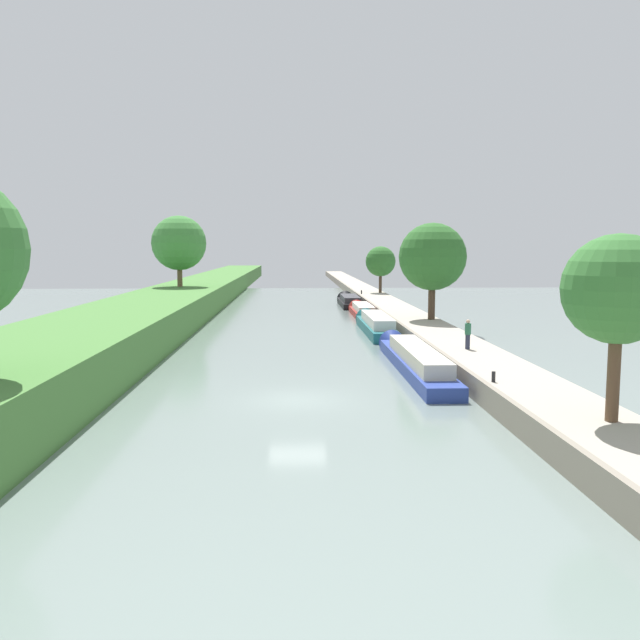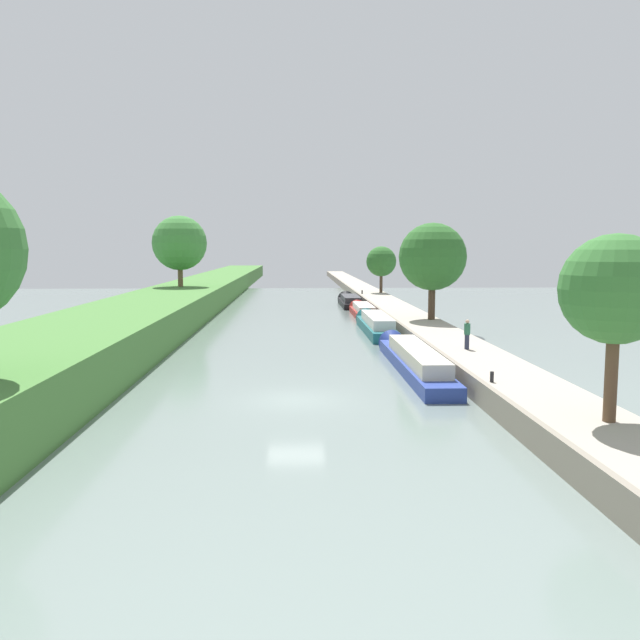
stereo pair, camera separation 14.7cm
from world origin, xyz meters
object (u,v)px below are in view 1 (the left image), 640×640
at_px(narrowboat_red, 362,311).
at_px(mooring_bollard_far, 361,292).
at_px(narrowboat_teal, 375,324).
at_px(narrowboat_blue, 414,359).
at_px(mooring_bollard_near, 493,377).
at_px(narrowboat_black, 349,301).
at_px(person_walking, 468,334).

bearing_deg(narrowboat_red, mooring_bollard_far, 84.15).
bearing_deg(narrowboat_teal, narrowboat_blue, -89.68).
height_order(narrowboat_blue, narrowboat_red, narrowboat_blue).
distance_m(mooring_bollard_near, mooring_bollard_far, 52.87).
distance_m(narrowboat_blue, narrowboat_black, 40.15).
relative_size(narrowboat_blue, mooring_bollard_far, 35.09).
bearing_deg(person_walking, mooring_bollard_far, 91.69).
height_order(narrowboat_teal, narrowboat_black, narrowboat_teal).
distance_m(narrowboat_teal, mooring_bollard_far, 28.65).
bearing_deg(narrowboat_blue, mooring_bollard_near, -77.65).
xyz_separation_m(narrowboat_blue, mooring_bollard_far, (1.82, 44.56, 0.67)).
relative_size(narrowboat_black, mooring_bollard_near, 25.61).
distance_m(narrowboat_black, person_walking, 39.75).
xyz_separation_m(narrowboat_blue, narrowboat_black, (-0.11, 40.15, -0.09)).
bearing_deg(narrowboat_red, narrowboat_black, 91.35).
height_order(narrowboat_teal, narrowboat_red, narrowboat_teal).
xyz_separation_m(mooring_bollard_near, mooring_bollard_far, (0.00, 52.87, 0.00)).
height_order(narrowboat_red, mooring_bollard_far, mooring_bollard_far).
xyz_separation_m(narrowboat_blue, mooring_bollard_near, (1.82, -8.31, 0.67)).
xyz_separation_m(narrowboat_black, mooring_bollard_near, (1.93, -48.46, 0.76)).
height_order(narrowboat_blue, mooring_bollard_far, mooring_bollard_far).
bearing_deg(person_walking, narrowboat_black, 94.66).
distance_m(narrowboat_teal, person_walking, 15.81).
xyz_separation_m(narrowboat_teal, mooring_bollard_near, (1.91, -24.30, 0.64)).
xyz_separation_m(person_walking, mooring_bollard_near, (-1.30, -8.87, -0.65)).
distance_m(narrowboat_red, mooring_bollard_near, 36.77).
bearing_deg(narrowboat_blue, narrowboat_red, 89.67).
relative_size(person_walking, mooring_bollard_near, 3.69).
relative_size(narrowboat_red, person_walking, 6.69).
bearing_deg(narrowboat_teal, mooring_bollard_near, -85.51).
distance_m(narrowboat_blue, narrowboat_teal, 15.99).
bearing_deg(narrowboat_blue, narrowboat_black, 90.16).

